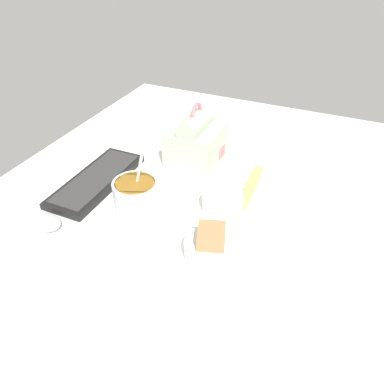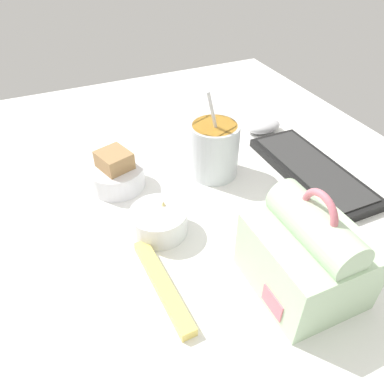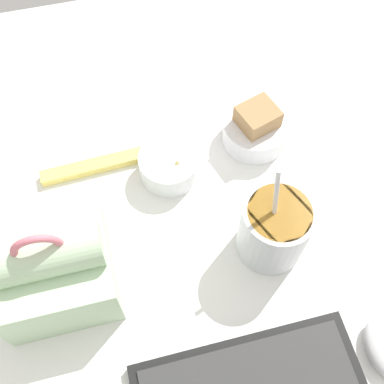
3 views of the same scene
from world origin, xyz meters
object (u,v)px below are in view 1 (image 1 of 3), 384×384
object	(u,v)px
keyboard	(97,180)
lunch_bag	(196,140)
bento_bowl_sandwich	(211,247)
computer_mouse	(43,222)
soup_cup	(137,202)
chopstick_case	(251,186)
bento_bowl_snacks	(223,202)

from	to	relation	value
keyboard	lunch_bag	distance (cm)	30.74
lunch_bag	bento_bowl_sandwich	xyz separation A→B (cm)	(-36.02, -19.07, -3.65)
computer_mouse	bento_bowl_sandwich	bearing A→B (deg)	-80.19
lunch_bag	computer_mouse	bearing A→B (deg)	154.30
bento_bowl_sandwich	soup_cup	bearing A→B (deg)	79.02
soup_cup	chopstick_case	world-z (taller)	soup_cup
soup_cup	bento_bowl_sandwich	distance (cm)	20.73
keyboard	bento_bowl_snacks	size ratio (longest dim) A/B	3.07
bento_bowl_sandwich	chopstick_case	size ratio (longest dim) A/B	0.60
bento_bowl_snacks	bento_bowl_sandwich	bearing A→B (deg)	-168.48
keyboard	soup_cup	world-z (taller)	soup_cup
keyboard	chopstick_case	bearing A→B (deg)	-69.61
keyboard	computer_mouse	size ratio (longest dim) A/B	3.38
bento_bowl_snacks	soup_cup	bearing A→B (deg)	126.28
bento_bowl_sandwich	bento_bowl_snacks	bearing A→B (deg)	11.52
lunch_bag	bento_bowl_sandwich	size ratio (longest dim) A/B	1.60
keyboard	chopstick_case	world-z (taller)	keyboard
keyboard	chopstick_case	distance (cm)	42.43
lunch_bag	bento_bowl_sandwich	bearing A→B (deg)	-152.10
lunch_bag	chopstick_case	xyz separation A→B (cm)	(-7.84, -19.73, -5.85)
lunch_bag	bento_bowl_snacks	size ratio (longest dim) A/B	1.80
chopstick_case	keyboard	bearing A→B (deg)	110.39
soup_cup	computer_mouse	distance (cm)	22.80
lunch_bag	chopstick_case	world-z (taller)	lunch_bag
keyboard	computer_mouse	distance (cm)	20.28
lunch_bag	chopstick_case	size ratio (longest dim) A/B	0.96
bento_bowl_snacks	computer_mouse	distance (cm)	43.13
bento_bowl_snacks	computer_mouse	xyz separation A→B (cm)	(-23.12, 36.40, -0.92)
lunch_bag	bento_bowl_snacks	world-z (taller)	lunch_bag
lunch_bag	computer_mouse	world-z (taller)	lunch_bag
soup_cup	computer_mouse	size ratio (longest dim) A/B	2.11
computer_mouse	chopstick_case	xyz separation A→B (cm)	(35.04, -40.37, -0.76)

